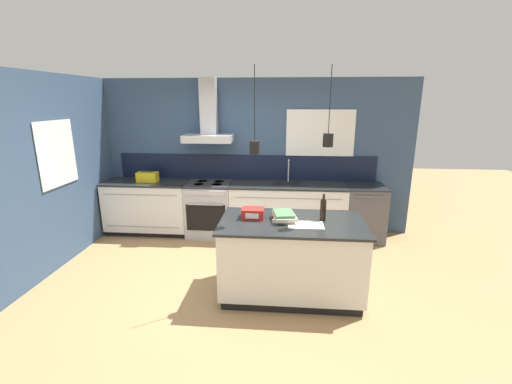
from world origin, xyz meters
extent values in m
plane|color=#A87F51|center=(0.00, 0.00, 0.00)|extent=(16.00, 16.00, 0.00)
cube|color=#354C6B|center=(0.00, 2.03, 1.30)|extent=(5.60, 0.06, 2.60)
cube|color=black|center=(0.00, 1.99, 1.12)|extent=(4.42, 0.02, 0.43)
cube|color=white|center=(1.25, 1.99, 1.62)|extent=(1.12, 0.01, 0.96)
cube|color=black|center=(1.25, 1.99, 1.62)|extent=(1.04, 0.01, 0.88)
cube|color=#B5B5BA|center=(-0.58, 1.77, 1.64)|extent=(0.80, 0.46, 0.12)
cube|color=#B5B5BA|center=(-0.58, 1.86, 2.15)|extent=(0.26, 0.20, 0.90)
cylinder|color=black|center=(0.35, -0.13, 2.21)|extent=(0.01, 0.01, 0.77)
cylinder|color=black|center=(0.35, -0.13, 1.76)|extent=(0.11, 0.11, 0.14)
sphere|color=#F9D18C|center=(0.35, -0.13, 1.76)|extent=(0.06, 0.06, 0.06)
cylinder|color=black|center=(1.13, -0.08, 2.25)|extent=(0.01, 0.01, 0.69)
cylinder|color=black|center=(1.13, -0.08, 1.84)|extent=(0.11, 0.11, 0.14)
sphere|color=#F9D18C|center=(1.13, -0.08, 1.84)|extent=(0.06, 0.06, 0.06)
cube|color=#354C6B|center=(-2.43, 0.70, 1.30)|extent=(0.06, 3.80, 2.60)
cube|color=white|center=(-2.39, 0.55, 1.55)|extent=(0.01, 0.76, 0.88)
cube|color=black|center=(-2.39, 0.55, 1.55)|extent=(0.01, 0.68, 0.80)
cube|color=black|center=(-1.66, 1.72, 0.04)|extent=(1.36, 0.56, 0.09)
cube|color=silver|center=(-1.66, 1.69, 0.48)|extent=(1.40, 0.62, 0.79)
cube|color=gray|center=(-1.66, 1.38, 0.76)|extent=(1.23, 0.01, 0.01)
cube|color=gray|center=(-1.66, 1.38, 0.21)|extent=(1.23, 0.01, 0.01)
cube|color=#232626|center=(-1.66, 1.69, 0.90)|extent=(1.42, 0.64, 0.03)
cube|color=black|center=(0.74, 1.72, 0.04)|extent=(1.83, 0.56, 0.09)
cube|color=silver|center=(0.74, 1.69, 0.48)|extent=(1.88, 0.62, 0.79)
cube|color=gray|center=(0.74, 1.38, 0.76)|extent=(1.66, 0.01, 0.01)
cube|color=gray|center=(0.74, 1.38, 0.21)|extent=(1.66, 0.01, 0.01)
cube|color=#232626|center=(0.74, 1.69, 0.90)|extent=(1.91, 0.64, 0.03)
cube|color=#262628|center=(0.74, 1.74, 0.91)|extent=(0.48, 0.34, 0.01)
cylinder|color=#B5B5BA|center=(0.74, 1.87, 1.09)|extent=(0.02, 0.02, 0.37)
sphere|color=#B5B5BA|center=(0.74, 1.87, 1.28)|extent=(0.03, 0.03, 0.03)
cylinder|color=#B5B5BA|center=(0.74, 1.81, 1.26)|extent=(0.02, 0.12, 0.02)
cube|color=#B5B5BA|center=(-0.58, 1.69, 0.43)|extent=(0.75, 0.62, 0.87)
cube|color=black|center=(-0.58, 1.37, 0.40)|extent=(0.64, 0.02, 0.44)
cylinder|color=#B5B5BA|center=(-0.58, 1.35, 0.63)|extent=(0.56, 0.02, 0.02)
cube|color=#B5B5BA|center=(-0.58, 1.37, 0.82)|extent=(0.64, 0.02, 0.07)
cube|color=#2D2D30|center=(-0.58, 1.69, 0.89)|extent=(0.75, 0.60, 0.04)
cylinder|color=black|center=(-0.73, 1.80, 0.91)|extent=(0.17, 0.17, 0.00)
cylinder|color=black|center=(-0.43, 1.80, 0.91)|extent=(0.17, 0.17, 0.00)
cylinder|color=black|center=(-0.73, 1.58, 0.91)|extent=(0.17, 0.17, 0.00)
cylinder|color=black|center=(-0.43, 1.58, 0.91)|extent=(0.17, 0.17, 0.00)
cube|color=#4C4C51|center=(1.99, 1.69, 0.45)|extent=(0.61, 0.62, 0.89)
cube|color=black|center=(1.99, 1.69, 0.90)|extent=(0.61, 0.62, 0.02)
cylinder|color=#4C4C51|center=(1.99, 1.36, 0.82)|extent=(0.46, 0.02, 0.02)
cube|color=black|center=(0.78, -0.08, 0.04)|extent=(1.54, 0.85, 0.09)
cube|color=silver|center=(0.78, -0.08, 0.48)|extent=(1.61, 0.89, 0.79)
cube|color=#232626|center=(0.78, -0.08, 0.90)|extent=(1.66, 0.94, 0.03)
cylinder|color=black|center=(1.12, -0.02, 1.03)|extent=(0.07, 0.07, 0.25)
cylinder|color=black|center=(1.12, -0.02, 1.19)|extent=(0.03, 0.03, 0.06)
cylinder|color=#262628|center=(1.12, -0.02, 1.22)|extent=(0.03, 0.03, 0.01)
cube|color=beige|center=(0.67, -0.05, 0.93)|extent=(0.26, 0.30, 0.04)
cube|color=beige|center=(0.68, -0.06, 0.96)|extent=(0.30, 0.37, 0.04)
cube|color=#4C7F4C|center=(0.68, -0.06, 1.00)|extent=(0.26, 0.33, 0.03)
cube|color=red|center=(0.32, 0.00, 0.97)|extent=(0.26, 0.20, 0.12)
cube|color=white|center=(0.32, -0.11, 0.97)|extent=(0.15, 0.01, 0.06)
cube|color=silver|center=(0.92, -0.19, 0.91)|extent=(0.40, 0.26, 0.01)
cube|color=gold|center=(-1.64, 1.69, 0.99)|extent=(0.34, 0.18, 0.16)
cylinder|color=black|center=(-1.64, 1.69, 1.09)|extent=(0.20, 0.02, 0.02)
camera|label=1|loc=(0.68, -3.78, 2.25)|focal=24.00mm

